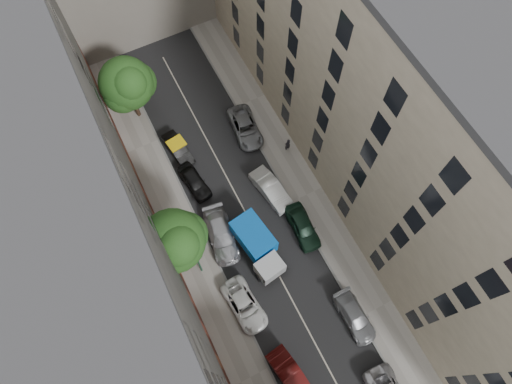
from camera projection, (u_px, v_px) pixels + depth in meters
ground at (250, 222)px, 38.88m from camera, size 120.00×120.00×0.00m
road_surface at (250, 222)px, 38.87m from camera, size 8.00×44.00×0.02m
sidewalk_left at (191, 250)px, 37.81m from camera, size 3.00×44.00×0.15m
sidewalk_right at (307, 195)px, 39.81m from camera, size 3.00×44.00×0.15m
building_left at (87, 242)px, 27.73m from camera, size 8.00×44.00×20.00m
building_right at (390, 106)px, 31.73m from camera, size 8.00×44.00×20.00m
tarp_truck at (258, 246)px, 36.56m from camera, size 2.98×5.82×2.55m
car_left_1 at (292, 377)px, 33.24m from camera, size 2.28×4.75×1.50m
car_left_2 at (244, 305)px, 35.41m from camera, size 2.54×4.84×1.30m
car_left_3 at (221, 235)px, 37.62m from camera, size 2.80×5.40×1.50m
car_left_4 at (194, 182)px, 39.67m from camera, size 2.11×4.10×1.33m
car_left_5 at (178, 149)px, 41.03m from camera, size 1.92×4.02×1.27m
car_right_1 at (355, 317)px, 35.07m from camera, size 1.81×4.41×1.28m
car_right_2 at (303, 227)px, 37.92m from camera, size 2.05×4.47×1.49m
car_right_3 at (271, 190)px, 39.28m from camera, size 2.35×4.78×1.51m
car_right_4 at (245, 128)px, 41.88m from camera, size 2.74×5.08×1.35m
tree_mid at (175, 242)px, 32.22m from camera, size 4.99×4.67×8.25m
tree_far at (128, 85)px, 38.87m from camera, size 4.97×4.65×7.06m
lamp_post at (195, 256)px, 33.06m from camera, size 0.36×0.36×7.15m
pedestrian at (288, 144)px, 40.87m from camera, size 0.63×0.47×1.56m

